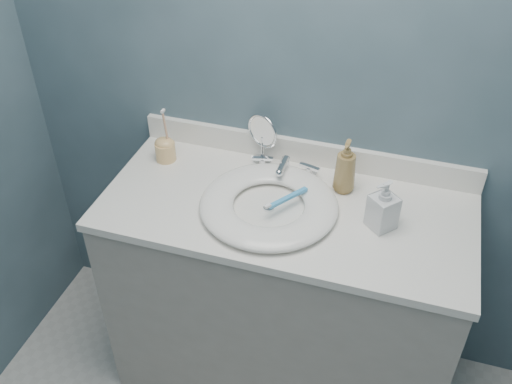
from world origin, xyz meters
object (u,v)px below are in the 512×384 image
at_px(makeup_mirror, 262,136).
at_px(soap_bottle_clear, 384,205).
at_px(soap_bottle_amber, 346,166).
at_px(toothbrush_holder, 165,148).

height_order(makeup_mirror, soap_bottle_clear, makeup_mirror).
relative_size(makeup_mirror, soap_bottle_clear, 1.13).
bearing_deg(soap_bottle_clear, soap_bottle_amber, 176.07).
height_order(makeup_mirror, soap_bottle_amber, soap_bottle_amber).
xyz_separation_m(makeup_mirror, soap_bottle_clear, (0.46, -0.23, -0.02)).
bearing_deg(toothbrush_holder, soap_bottle_amber, 1.28).
bearing_deg(makeup_mirror, soap_bottle_clear, -3.05).
height_order(makeup_mirror, toothbrush_holder, toothbrush_holder).
xyz_separation_m(makeup_mirror, toothbrush_holder, (-0.34, -0.09, -0.06)).
xyz_separation_m(soap_bottle_amber, toothbrush_holder, (-0.65, -0.01, -0.05)).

